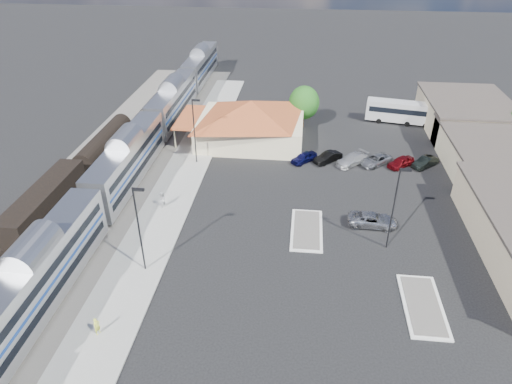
# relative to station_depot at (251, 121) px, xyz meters

# --- Properties ---
(ground) EXTENTS (280.00, 280.00, 0.00)m
(ground) POSITION_rel_station_depot_xyz_m (4.56, -24.00, -3.13)
(ground) COLOR black
(ground) RESTS_ON ground
(railbed) EXTENTS (16.00, 100.00, 0.12)m
(railbed) POSITION_rel_station_depot_xyz_m (-16.44, -16.00, -3.07)
(railbed) COLOR #4C4944
(railbed) RESTS_ON ground
(platform) EXTENTS (5.50, 92.00, 0.18)m
(platform) POSITION_rel_station_depot_xyz_m (-7.44, -18.00, -3.04)
(platform) COLOR gray
(platform) RESTS_ON ground
(passenger_train) EXTENTS (3.00, 104.00, 5.55)m
(passenger_train) POSITION_rel_station_depot_xyz_m (-13.44, -14.05, -0.26)
(passenger_train) COLOR silver
(passenger_train) RESTS_ON ground
(freight_cars) EXTENTS (2.80, 46.00, 4.00)m
(freight_cars) POSITION_rel_station_depot_xyz_m (-19.44, -23.18, -1.21)
(freight_cars) COLOR black
(freight_cars) RESTS_ON ground
(station_depot) EXTENTS (18.35, 12.24, 6.20)m
(station_depot) POSITION_rel_station_depot_xyz_m (0.00, 0.00, 0.00)
(station_depot) COLOR beige
(station_depot) RESTS_ON ground
(buildings_east) EXTENTS (14.40, 51.40, 4.80)m
(buildings_east) POSITION_rel_station_depot_xyz_m (32.56, -9.72, -0.86)
(buildings_east) COLOR #C6B28C
(buildings_east) RESTS_ON ground
(traffic_island_south) EXTENTS (3.30, 7.50, 0.21)m
(traffic_island_south) POSITION_rel_station_depot_xyz_m (8.56, -22.00, -3.03)
(traffic_island_south) COLOR silver
(traffic_island_south) RESTS_ON ground
(traffic_island_north) EXTENTS (3.30, 7.50, 0.21)m
(traffic_island_north) POSITION_rel_station_depot_xyz_m (18.56, -32.00, -3.03)
(traffic_island_north) COLOR silver
(traffic_island_north) RESTS_ON ground
(lamp_plat_s) EXTENTS (1.08, 0.25, 9.00)m
(lamp_plat_s) POSITION_rel_station_depot_xyz_m (-6.34, -30.00, 2.21)
(lamp_plat_s) COLOR black
(lamp_plat_s) RESTS_ON ground
(lamp_plat_n) EXTENTS (1.08, 0.25, 9.00)m
(lamp_plat_n) POSITION_rel_station_depot_xyz_m (-6.34, -8.00, 2.21)
(lamp_plat_n) COLOR black
(lamp_plat_n) RESTS_ON ground
(lamp_lot) EXTENTS (1.08, 0.25, 9.00)m
(lamp_lot) POSITION_rel_station_depot_xyz_m (16.66, -24.00, 2.21)
(lamp_lot) COLOR black
(lamp_lot) RESTS_ON ground
(tree_depot) EXTENTS (4.71, 4.71, 6.63)m
(tree_depot) POSITION_rel_station_depot_xyz_m (7.56, 6.00, 0.89)
(tree_depot) COLOR #382314
(tree_depot) RESTS_ON ground
(suv) EXTENTS (5.35, 2.64, 1.46)m
(suv) POSITION_rel_station_depot_xyz_m (15.55, -20.31, -2.40)
(suv) COLOR #97989E
(suv) RESTS_ON ground
(coach_bus) EXTENTS (11.27, 4.37, 3.53)m
(coach_bus) POSITION_rel_station_depot_xyz_m (23.15, 9.29, -1.09)
(coach_bus) COLOR white
(coach_bus) RESTS_ON ground
(person_a) EXTENTS (0.56, 0.68, 1.59)m
(person_a) POSITION_rel_station_depot_xyz_m (-7.67, -37.97, -2.15)
(person_a) COLOR #D4DE45
(person_a) RESTS_ON platform
(person_b) EXTENTS (0.75, 0.94, 1.85)m
(person_b) POSITION_rel_station_depot_xyz_m (-7.86, -19.36, -2.03)
(person_b) COLOR silver
(person_b) RESTS_ON platform
(parked_car_a) EXTENTS (3.91, 3.95, 1.35)m
(parked_car_a) POSITION_rel_station_depot_xyz_m (7.95, -6.11, -2.46)
(parked_car_a) COLOR #0C0D3F
(parked_car_a) RESTS_ON ground
(parked_car_b) EXTENTS (4.10, 3.89, 1.38)m
(parked_car_b) POSITION_rel_station_depot_xyz_m (11.15, -5.81, -2.44)
(parked_car_b) COLOR black
(parked_car_b) RESTS_ON ground
(parked_car_c) EXTENTS (4.99, 4.88, 1.44)m
(parked_car_c) POSITION_rel_station_depot_xyz_m (14.35, -6.11, -2.41)
(parked_car_c) COLOR silver
(parked_car_c) RESTS_ON ground
(parked_car_d) EXTENTS (5.00, 4.80, 1.32)m
(parked_car_d) POSITION_rel_station_depot_xyz_m (17.55, -5.81, -2.47)
(parked_car_d) COLOR gray
(parked_car_d) RESTS_ON ground
(parked_car_e) EXTENTS (4.14, 3.91, 1.39)m
(parked_car_e) POSITION_rel_station_depot_xyz_m (20.75, -6.11, -2.44)
(parked_car_e) COLOR maroon
(parked_car_e) RESTS_ON ground
(parked_car_f) EXTENTS (4.02, 3.85, 1.36)m
(parked_car_f) POSITION_rel_station_depot_xyz_m (23.95, -5.81, -2.45)
(parked_car_f) COLOR black
(parked_car_f) RESTS_ON ground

